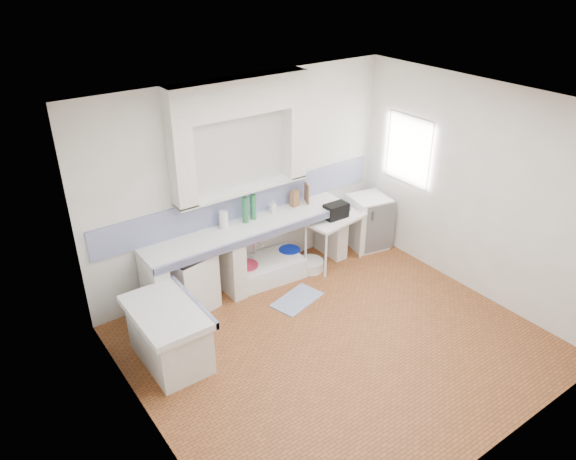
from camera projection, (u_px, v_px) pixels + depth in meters
floor at (337, 344)px, 6.44m from camera, size 4.50×4.50×0.00m
ceiling at (350, 111)px, 5.13m from camera, size 4.50×4.50×0.00m
wall_back at (244, 182)px, 7.22m from camera, size 4.50×0.00×4.50m
wall_front at (506, 339)px, 4.35m from camera, size 4.50×0.00×4.50m
wall_left at (142, 316)px, 4.63m from camera, size 0.00×4.50×4.50m
wall_right at (476, 191)px, 6.95m from camera, size 0.00×4.50×4.50m
alcove_mass at (239, 96)px, 6.53m from camera, size 1.90×0.25×0.45m
window_frame at (417, 148)px, 7.81m from camera, size 0.35×0.86×1.06m
lace_valance at (413, 124)px, 7.56m from camera, size 0.01×0.84×0.24m
counter_slab at (251, 228)px, 7.21m from camera, size 3.00×0.60×0.08m
counter_lip at (263, 236)px, 7.01m from camera, size 3.00×0.04×0.10m
counter_pier_left at (156, 291)px, 6.70m from camera, size 0.20×0.55×0.82m
counter_pier_mid at (230, 265)px, 7.24m from camera, size 0.20×0.55×0.82m
counter_pier_right at (331, 229)px, 8.14m from camera, size 0.20×0.55×0.82m
peninsula_top at (166, 312)px, 5.90m from camera, size 0.70×1.10×0.08m
peninsula_base at (170, 337)px, 6.07m from camera, size 0.60×1.00×0.62m
peninsula_lip at (194, 302)px, 6.07m from camera, size 0.04×1.10×0.10m
backsplash at (246, 202)px, 7.35m from camera, size 4.27×0.03×0.40m
stove at (190, 281)px, 6.93m from camera, size 0.65×0.63×0.78m
sink at (264, 270)px, 7.64m from camera, size 1.13×0.68×0.26m
side_table at (334, 240)px, 7.94m from camera, size 0.94×0.62×0.04m
fridge at (368, 222)px, 8.36m from camera, size 0.63×0.63×0.83m
bucket_red at (247, 274)px, 7.51m from camera, size 0.41×0.41×0.31m
bucket_orange at (272, 270)px, 7.63m from camera, size 0.37×0.37×0.28m
bucket_blue at (289, 258)px, 7.91m from camera, size 0.39×0.39×0.29m
basin_white at (310, 265)px, 7.88m from camera, size 0.50×0.50×0.15m
water_bottle_a at (251, 267)px, 7.69m from camera, size 0.09×0.09×0.31m
water_bottle_b at (262, 263)px, 7.79m from camera, size 0.10×0.10×0.28m
black_bag at (336, 211)px, 7.72m from camera, size 0.34×0.20×0.21m
green_bottle_a at (245, 210)px, 7.19m from camera, size 0.10×0.10×0.36m
green_bottle_b at (253, 207)px, 7.28m from camera, size 0.10×0.10×0.35m
knife_block at (295, 198)px, 7.67m from camera, size 0.13×0.11×0.23m
cutting_board at (307, 193)px, 7.77m from camera, size 0.10×0.20×0.29m
paper_towel at (224, 220)px, 7.08m from camera, size 0.12×0.12×0.23m
soap_bottle at (273, 207)px, 7.49m from camera, size 0.09×0.09×0.18m
rug at (297, 300)px, 7.23m from camera, size 0.77×0.56×0.01m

